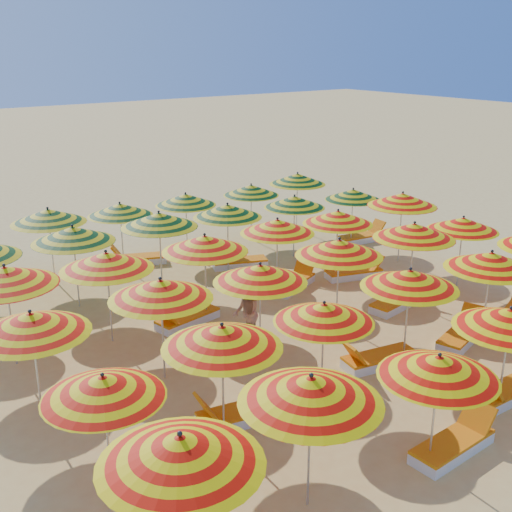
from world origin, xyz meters
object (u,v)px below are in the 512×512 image
Objects in this scene: umbrella_7 at (222,337)px; lounger_9 at (397,302)px; umbrella_25 at (73,234)px; umbrella_9 at (410,279)px; umbrella_34 at (251,190)px; lounger_6 at (378,359)px; umbrella_10 at (491,261)px; umbrella_27 at (227,211)px; umbrella_3 at (510,319)px; lounger_7 at (462,335)px; umbrella_23 at (402,200)px; lounger_1 at (454,444)px; beachgoer_b at (246,314)px; umbrella_22 at (338,217)px; lounger_15 at (137,259)px; umbrella_15 at (339,248)px; umbrella_6 at (103,387)px; umbrella_8 at (324,313)px; lounger_14 at (362,237)px; umbrella_18 at (5,276)px; lounger_12 at (355,273)px; umbrella_33 at (186,200)px; umbrella_28 at (294,202)px; umbrella_14 at (260,273)px; lounger_13 at (238,262)px; umbrella_31 at (48,216)px; umbrella_35 at (297,179)px; lounger_2 at (506,392)px; umbrella_13 at (160,289)px; umbrella_20 at (205,244)px; umbrella_2 at (439,367)px; umbrella_26 at (159,220)px; umbrella_21 at (277,226)px; lounger_10 at (186,319)px; lounger_11 at (294,283)px; umbrella_32 at (120,210)px; umbrella_1 at (311,390)px; umbrella_12 at (31,323)px; umbrella_0 at (180,450)px; lounger_5 at (240,414)px; umbrella_29 at (353,195)px; umbrella_17 at (463,224)px.

umbrella_7 is 1.43× the size of lounger_9.
umbrella_9 is at bearing -57.20° from umbrella_25.
umbrella_34 is 9.99m from lounger_6.
umbrella_10 reaches higher than umbrella_27.
lounger_6 is at bearing 101.74° from umbrella_3.
umbrella_3 is 1.28× the size of lounger_7.
umbrella_23 is 1.62× the size of lounger_1.
lounger_9 is 1.15× the size of beachgoer_b.
umbrella_7 is 0.98× the size of umbrella_22.
lounger_15 is at bearing 100.86° from umbrella_9.
umbrella_6 is at bearing -160.95° from umbrella_15.
umbrella_8 is 1.20× the size of lounger_14.
lounger_7 is at bearing -177.09° from lounger_6.
umbrella_7 is at bearing -66.14° from umbrella_18.
umbrella_33 is at bearing 138.11° from lounger_12.
lounger_1 is 0.96× the size of lounger_12.
umbrella_28 is at bearing 81.48° from umbrella_22.
umbrella_14 is at bearing -160.82° from umbrella_23.
umbrella_28 is at bearing -163.29° from lounger_13.
umbrella_7 is 9.34m from lounger_13.
umbrella_31 is 9.32m from umbrella_35.
umbrella_31 is at bearing -65.10° from lounger_2.
lounger_9 is (6.87, -0.29, -1.86)m from umbrella_13.
umbrella_18 is at bearing 113.86° from umbrella_7.
umbrella_20 reaches higher than umbrella_31.
umbrella_26 is at bearing 88.65° from umbrella_2.
umbrella_21 reaches higher than umbrella_6.
umbrella_6 is 0.88× the size of umbrella_23.
umbrella_18 is at bearing 150.63° from umbrella_10.
lounger_9 is at bearing 144.73° from lounger_10.
lounger_11 is at bearing 175.09° from lounger_10.
umbrella_32 is at bearing 90.16° from umbrella_20.
umbrella_10 is 5.72m from umbrella_21.
umbrella_31 is at bearing 107.08° from lounger_7.
umbrella_8 is 0.96× the size of umbrella_9.
umbrella_18 reaches higher than umbrella_1.
umbrella_25 reaches higher than umbrella_21.
umbrella_10 is 0.95× the size of umbrella_12.
lounger_7 is (8.90, 2.32, -1.85)m from umbrella_0.
umbrella_32 is at bearing -91.21° from lounger_5.
lounger_9 is at bearing -92.48° from umbrella_22.
umbrella_21 is at bearing 72.08° from lounger_1.
umbrella_8 reaches higher than umbrella_29.
umbrella_17 reaches higher than lounger_14.
umbrella_13 is 0.91× the size of umbrella_22.
umbrella_33 is at bearing 75.54° from umbrella_8.
umbrella_31 is 1.35× the size of lounger_13.
umbrella_26 is 8.60m from lounger_7.
umbrella_15 is at bearing 25.74° from umbrella_7.
umbrella_31 reaches higher than lounger_7.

